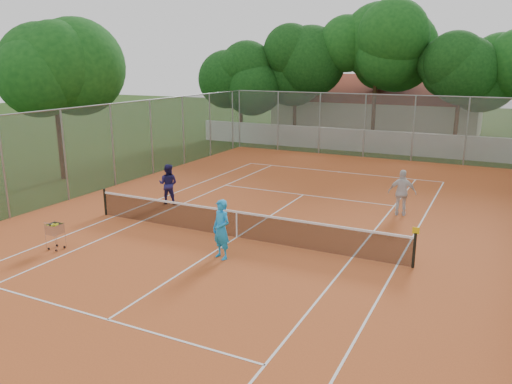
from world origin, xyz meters
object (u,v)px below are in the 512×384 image
at_px(player_far_left, 168,184).
at_px(player_far_right, 402,193).
at_px(tennis_net, 237,224).
at_px(player_near, 221,229).
at_px(ball_hopper, 55,236).
at_px(clubhouse, 377,107).

height_order(player_far_left, player_far_right, player_far_right).
distance_m(tennis_net, player_near, 1.97).
bearing_deg(player_far_right, player_far_left, 7.95).
height_order(tennis_net, player_near, player_near).
height_order(player_far_right, ball_hopper, player_far_right).
relative_size(tennis_net, ball_hopper, 12.57).
xyz_separation_m(player_near, ball_hopper, (-5.18, -1.75, -0.46)).
distance_m(player_far_left, ball_hopper, 6.13).
xyz_separation_m(tennis_net, ball_hopper, (-4.71, -3.61, -0.02)).
bearing_deg(player_far_left, player_near, 124.76).
distance_m(player_near, ball_hopper, 5.49).
xyz_separation_m(tennis_net, player_far_right, (4.60, 5.20, 0.43)).
bearing_deg(player_near, ball_hopper, -140.64).
relative_size(player_near, ball_hopper, 1.98).
distance_m(clubhouse, player_far_left, 26.67).
xyz_separation_m(player_near, player_far_left, (-5.16, 4.36, -0.07)).
bearing_deg(player_far_left, player_far_right, -178.85).
distance_m(player_near, player_far_left, 6.76).
bearing_deg(clubhouse, tennis_net, -86.05).
xyz_separation_m(tennis_net, player_far_left, (-4.68, 2.50, 0.37)).
relative_size(player_far_left, player_far_right, 0.94).
bearing_deg(ball_hopper, player_far_left, 73.15).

